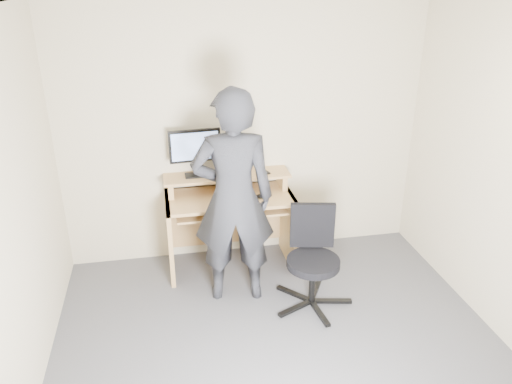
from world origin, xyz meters
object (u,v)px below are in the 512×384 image
object	(u,v)px
desk	(229,212)
person	(233,199)
office_chair	(313,254)
monitor	(195,149)

from	to	relation	value
desk	person	world-z (taller)	person
desk	person	distance (m)	0.70
office_chair	person	world-z (taller)	person
desk	office_chair	world-z (taller)	desk
monitor	person	bearing A→B (deg)	-73.70
desk	monitor	bearing A→B (deg)	163.39
desk	monitor	size ratio (longest dim) A/B	2.50
desk	office_chair	size ratio (longest dim) A/B	1.39
desk	person	xyz separation A→B (m)	(-0.04, -0.57, 0.40)
person	desk	bearing A→B (deg)	-87.92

